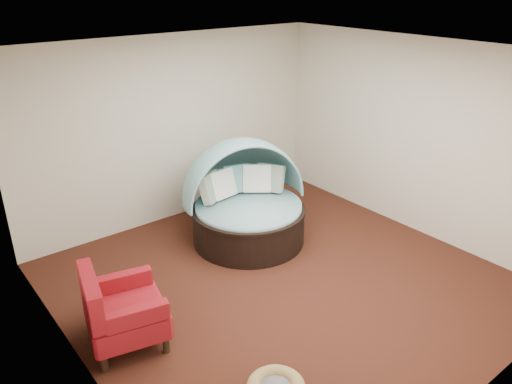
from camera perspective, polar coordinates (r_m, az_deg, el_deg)
floor at (r=6.39m, az=3.03°, el=-10.17°), size 5.00×5.00×0.00m
wall_back at (r=7.66m, az=-9.30°, el=7.05°), size 5.00×0.00×5.00m
wall_front at (r=4.41m, az=25.71°, el=-8.29°), size 5.00×0.00×5.00m
wall_left at (r=4.61m, az=-20.69°, el=-5.95°), size 0.00×5.00×5.00m
wall_right at (r=7.54m, az=17.73°, el=5.95°), size 0.00×5.00×5.00m
ceiling at (r=5.36m, az=3.69°, el=15.51°), size 5.00×5.00×0.00m
canopy_daybed at (r=7.06m, az=-1.17°, el=-0.33°), size 2.02×1.99×1.48m
red_armchair at (r=5.39m, az=-15.27°, el=-12.98°), size 0.93×0.93×0.91m
side_table at (r=5.71m, az=-15.91°, el=-12.31°), size 0.48×0.48×0.44m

